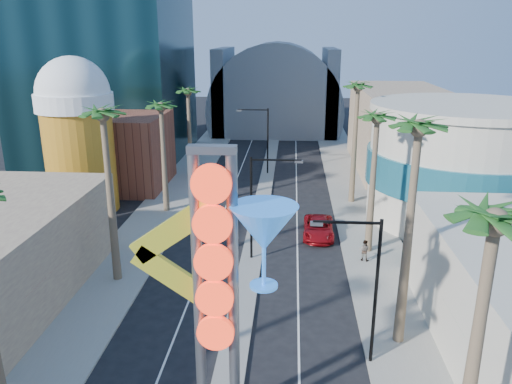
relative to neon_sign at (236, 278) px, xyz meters
name	(u,v)px	position (x,y,z in m)	size (l,w,h in m)	color
sidewalk_west	(174,195)	(-10.32, 32.04, -7.23)	(5.00, 100.00, 0.15)	gray
sidewalk_east	(355,199)	(8.68, 32.04, -7.23)	(5.00, 100.00, 0.15)	gray
median	(265,188)	(-0.82, 35.04, -7.23)	(1.60, 84.00, 0.15)	gray
brick_filler_west	(120,151)	(-16.82, 35.04, -3.31)	(10.00, 10.00, 8.00)	brown
filler_east	(398,129)	(15.18, 45.04, -2.31)	(10.00, 20.00, 10.00)	#93725F
beer_mug	(77,130)	(-17.82, 27.04, 0.54)	(7.00, 7.00, 14.50)	#BE7A19
turquoise_building	(461,164)	(17.18, 27.04, -2.06)	(16.60, 16.60, 10.60)	beige
canopy	(276,106)	(-0.82, 69.04, -3.00)	(22.00, 16.00, 22.00)	slate
neon_sign	(236,278)	(0.00, 0.00, 0.00)	(6.53, 2.60, 12.55)	gray
streetlight_0	(259,199)	(-0.27, 17.04, -2.43)	(3.79, 0.25, 8.00)	black
streetlight_1	(263,135)	(-1.36, 41.04, -2.43)	(3.79, 0.25, 8.00)	black
streetlight_2	(367,279)	(5.91, 5.04, -2.47)	(3.45, 0.25, 8.00)	black
palm_1	(104,126)	(-9.82, 13.04, 3.52)	(2.40, 2.40, 12.70)	brown
palm_2	(161,113)	(-9.82, 27.04, 2.17)	(2.40, 2.40, 11.20)	brown
palm_3	(188,97)	(-9.82, 39.04, 2.17)	(2.40, 2.40, 11.20)	brown
palm_4	(492,241)	(8.18, -2.96, 3.07)	(2.40, 2.40, 12.20)	brown
palm_5	(418,143)	(8.18, 7.04, 3.96)	(2.40, 2.40, 13.20)	brown
palm_6	(377,126)	(8.18, 19.04, 2.62)	(2.40, 2.40, 11.70)	brown
palm_7	(358,95)	(8.18, 31.04, 3.52)	(2.40, 2.40, 12.70)	brown
red_pickup	(318,228)	(4.45, 21.96, -6.55)	(2.50, 5.42, 1.51)	maroon
pedestrian_b	(364,250)	(7.62, 17.18, -6.35)	(0.79, 0.61, 1.62)	gray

